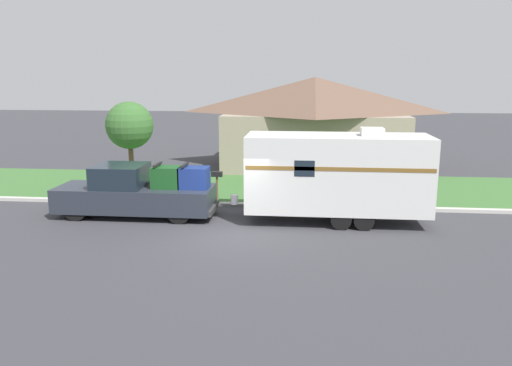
% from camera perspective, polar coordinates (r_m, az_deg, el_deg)
% --- Properties ---
extents(ground_plane, '(120.00, 120.00, 0.00)m').
position_cam_1_polar(ground_plane, '(17.19, -2.94, -5.86)').
color(ground_plane, '#38383D').
extents(curb_strip, '(80.00, 0.30, 0.14)m').
position_cam_1_polar(curb_strip, '(20.74, -1.40, -2.49)').
color(curb_strip, beige).
rests_on(curb_strip, ground_plane).
extents(lawn_strip, '(80.00, 7.00, 0.03)m').
position_cam_1_polar(lawn_strip, '(24.27, -0.34, -0.46)').
color(lawn_strip, '#3D6B33').
rests_on(lawn_strip, ground_plane).
extents(house_across_street, '(11.07, 7.20, 5.25)m').
position_cam_1_polar(house_across_street, '(29.81, 6.66, 7.08)').
color(house_across_street, gray).
rests_on(house_across_street, ground_plane).
extents(pickup_truck, '(6.10, 2.01, 2.08)m').
position_cam_1_polar(pickup_truck, '(19.67, -13.44, -1.08)').
color(pickup_truck, black).
rests_on(pickup_truck, ground_plane).
extents(travel_trailer, '(7.70, 2.29, 3.50)m').
position_cam_1_polar(travel_trailer, '(18.44, 9.27, 1.12)').
color(travel_trailer, black).
rests_on(travel_trailer, ground_plane).
extents(mailbox, '(0.48, 0.20, 1.28)m').
position_cam_1_polar(mailbox, '(21.58, -4.49, 0.54)').
color(mailbox, brown).
rests_on(mailbox, ground_plane).
extents(tree_in_yard, '(2.29, 2.29, 4.12)m').
position_cam_1_polar(tree_in_yard, '(24.97, -14.26, 6.36)').
color(tree_in_yard, brown).
rests_on(tree_in_yard, ground_plane).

